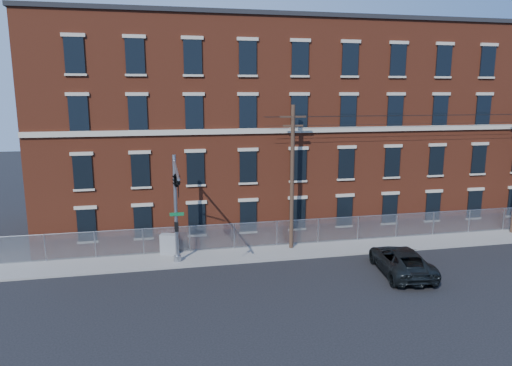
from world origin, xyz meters
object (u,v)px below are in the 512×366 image
object	(u,v)px
pickup_truck	(401,261)
utility_cabinet	(169,244)
utility_pole_near	(292,175)
traffic_signal_mast	(176,189)

from	to	relation	value
pickup_truck	utility_cabinet	distance (m)	15.11
utility_cabinet	pickup_truck	bearing A→B (deg)	-6.38
utility_pole_near	pickup_truck	size ratio (longest dim) A/B	1.72
pickup_truck	utility_cabinet	bearing A→B (deg)	-15.77
traffic_signal_mast	utility_cabinet	xyz separation A→B (m)	(-0.49, 3.82, -4.57)
traffic_signal_mast	utility_pole_near	size ratio (longest dim) A/B	0.70
pickup_truck	utility_cabinet	world-z (taller)	pickup_truck
utility_cabinet	traffic_signal_mast	bearing A→B (deg)	-65.38
pickup_truck	traffic_signal_mast	bearing A→B (deg)	-1.66
utility_pole_near	pickup_truck	world-z (taller)	utility_pole_near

